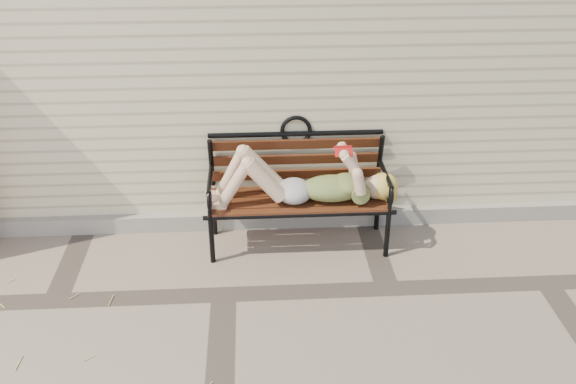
{
  "coord_description": "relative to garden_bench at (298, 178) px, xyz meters",
  "views": [
    {
      "loc": [
        0.25,
        -3.91,
        2.98
      ],
      "look_at": [
        0.51,
        0.45,
        0.62
      ],
      "focal_mm": 40.0,
      "sensor_mm": 36.0,
      "label": 1
    }
  ],
  "objects": [
    {
      "name": "house_wall",
      "position": [
        -0.61,
        2.24,
        0.92
      ],
      "size": [
        8.0,
        4.0,
        3.0
      ],
      "primitive_type": "cube",
      "color": "beige",
      "rests_on": "ground"
    },
    {
      "name": "foundation_strip",
      "position": [
        -0.61,
        0.21,
        -0.51
      ],
      "size": [
        8.0,
        0.1,
        0.15
      ],
      "primitive_type": "cube",
      "color": "gray",
      "rests_on": "ground"
    },
    {
      "name": "reading_woman",
      "position": [
        0.01,
        -0.13,
        0.03
      ],
      "size": [
        1.52,
        0.35,
        0.48
      ],
      "color": "#093742",
      "rests_on": "ground"
    },
    {
      "name": "ground",
      "position": [
        -0.61,
        -0.76,
        -0.58
      ],
      "size": [
        80.0,
        80.0,
        0.0
      ],
      "primitive_type": "plane",
      "color": "#7C6B5F",
      "rests_on": "ground"
    },
    {
      "name": "garden_bench",
      "position": [
        0.0,
        0.0,
        0.0
      ],
      "size": [
        1.61,
        0.64,
        1.04
      ],
      "color": "black",
      "rests_on": "ground"
    }
  ]
}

